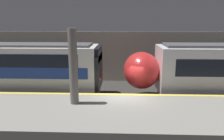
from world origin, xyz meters
name	(u,v)px	position (x,y,z in m)	size (l,w,h in m)	color
ground_plane	(123,111)	(0.00, 0.00, 0.00)	(120.00, 120.00, 0.00)	#33302D
platform	(123,120)	(0.00, -2.33, 0.54)	(40.00, 4.66, 1.08)	gray
station_rear_barrier	(123,57)	(0.00, 6.85, 2.18)	(50.00, 0.15, 4.37)	#B2AD9E
support_pillar_near	(73,67)	(-2.53, -1.61, 2.99)	(0.43, 0.43, 3.84)	slate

